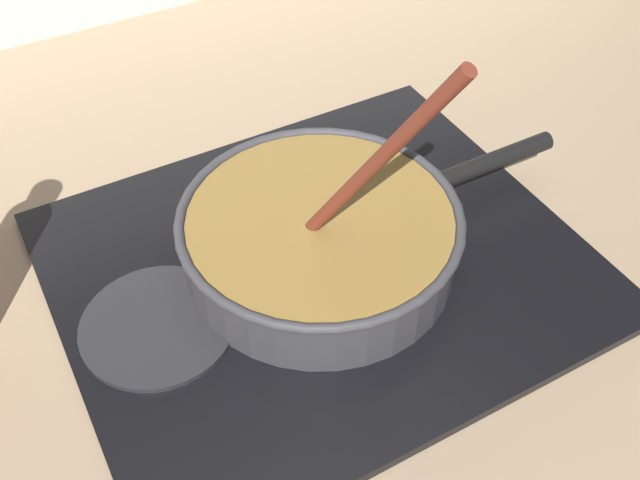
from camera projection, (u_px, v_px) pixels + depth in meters
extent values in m
cube|color=#9E8466|center=(405.00, 359.00, 0.76)|extent=(2.40, 1.60, 0.04)
cube|color=black|center=(320.00, 265.00, 0.81)|extent=(0.56, 0.48, 0.01)
torus|color=#592D0C|center=(320.00, 259.00, 0.81)|extent=(0.20, 0.20, 0.01)
cylinder|color=#262628|center=(158.00, 325.00, 0.74)|extent=(0.16, 0.16, 0.01)
cylinder|color=#38383D|center=(320.00, 240.00, 0.79)|extent=(0.29, 0.29, 0.07)
cylinder|color=olive|center=(320.00, 237.00, 0.78)|extent=(0.28, 0.28, 0.06)
torus|color=#38383D|center=(320.00, 217.00, 0.76)|extent=(0.30, 0.30, 0.01)
cylinder|color=black|center=(492.00, 161.00, 0.85)|extent=(0.17, 0.02, 0.02)
cylinder|color=#E5CC7A|center=(318.00, 217.00, 0.78)|extent=(0.04, 0.04, 0.01)
cylinder|color=#EDD88C|center=(291.00, 242.00, 0.75)|extent=(0.04, 0.04, 0.01)
cylinder|color=#E5CC7A|center=(330.00, 246.00, 0.75)|extent=(0.03, 0.03, 0.01)
cylinder|color=#E5CC7A|center=(342.00, 166.00, 0.84)|extent=(0.04, 0.04, 0.01)
cylinder|color=#E5CC7A|center=(370.00, 195.00, 0.80)|extent=(0.03, 0.03, 0.01)
cylinder|color=#EDD88C|center=(393.00, 225.00, 0.77)|extent=(0.03, 0.03, 0.01)
cylinder|color=#E5CC7A|center=(227.00, 201.00, 0.79)|extent=(0.04, 0.04, 0.01)
cylinder|color=maroon|center=(372.00, 167.00, 0.64)|extent=(0.08, 0.16, 0.26)
cube|color=brown|center=(306.00, 233.00, 0.77)|extent=(0.04, 0.05, 0.01)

